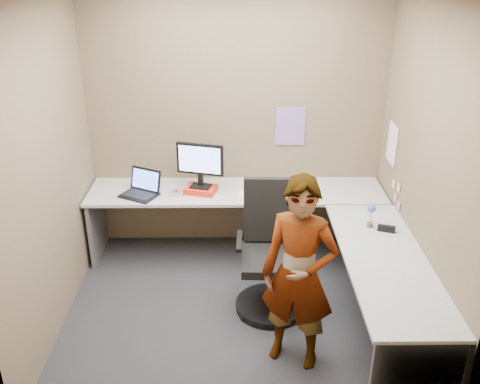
{
  "coord_description": "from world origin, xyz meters",
  "views": [
    {
      "loc": [
        -0.01,
        -3.9,
        2.98
      ],
      "look_at": [
        0.03,
        0.25,
        1.05
      ],
      "focal_mm": 40.0,
      "sensor_mm": 36.0,
      "label": 1
    }
  ],
  "objects_px": {
    "desk": "(284,231)",
    "monitor": "(200,162)",
    "office_chair": "(271,260)",
    "person": "(299,275)"
  },
  "relations": [
    {
      "from": "office_chair",
      "to": "person",
      "type": "bearing_deg",
      "value": -75.23
    },
    {
      "from": "monitor",
      "to": "office_chair",
      "type": "height_order",
      "value": "monitor"
    },
    {
      "from": "desk",
      "to": "monitor",
      "type": "relative_size",
      "value": 6.44
    },
    {
      "from": "desk",
      "to": "person",
      "type": "relative_size",
      "value": 1.93
    },
    {
      "from": "monitor",
      "to": "office_chair",
      "type": "relative_size",
      "value": 0.4
    },
    {
      "from": "desk",
      "to": "person",
      "type": "height_order",
      "value": "person"
    },
    {
      "from": "monitor",
      "to": "person",
      "type": "distance_m",
      "value": 1.77
    },
    {
      "from": "office_chair",
      "to": "person",
      "type": "height_order",
      "value": "person"
    },
    {
      "from": "monitor",
      "to": "person",
      "type": "relative_size",
      "value": 0.3
    },
    {
      "from": "desk",
      "to": "office_chair",
      "type": "distance_m",
      "value": 0.35
    }
  ]
}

